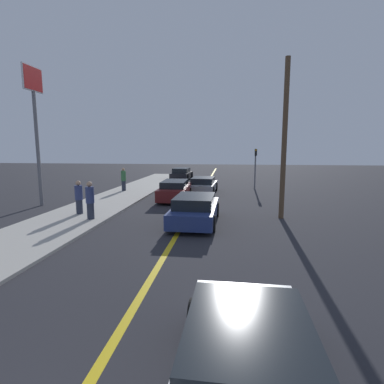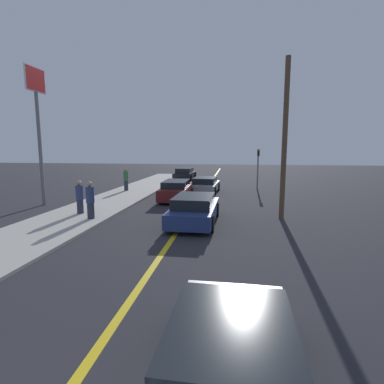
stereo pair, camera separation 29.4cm
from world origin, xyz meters
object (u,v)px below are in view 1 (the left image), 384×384
Objects in this scene: car_near_right_lane at (247,358)px; car_ahead_center at (195,209)px; traffic_light at (255,164)px; roadside_sign at (34,106)px; car_parked_left_lot at (203,185)px; pedestrian_mid_group at (90,200)px; pedestrian_far_standing at (79,197)px; pedestrian_by_sign at (124,179)px; utility_pole at (284,140)px; car_oncoming_far at (182,174)px; car_far_distant at (175,190)px.

car_near_right_lane is 0.83× the size of car_ahead_center.
roadside_sign is at bearing -146.29° from traffic_light.
pedestrian_mid_group reaches higher than car_parked_left_lot.
car_parked_left_lot is 2.36× the size of pedestrian_mid_group.
pedestrian_mid_group is 1.05× the size of pedestrian_far_standing.
pedestrian_by_sign is (-6.11, -0.36, 0.41)m from car_parked_left_lot.
pedestrian_mid_group is 0.53× the size of traffic_light.
pedestrian_by_sign is (-6.51, 8.85, 0.35)m from car_ahead_center.
car_near_right_lane is at bearing -101.91° from utility_pole.
traffic_light reaches higher than car_oncoming_far.
pedestrian_mid_group is (-6.61, 9.23, 0.39)m from car_near_right_lane.
utility_pole is (4.05, 1.43, 3.11)m from car_ahead_center.
pedestrian_by_sign reaches higher than car_far_distant.
roadside_sign is (-4.62, 3.29, 4.75)m from pedestrian_mid_group.
roadside_sign reaches higher than car_oncoming_far.
roadside_sign reaches higher than traffic_light.
traffic_light is at bearing 49.07° from pedestrian_far_standing.
roadside_sign is (-7.52, -2.90, 5.10)m from car_far_distant.
pedestrian_by_sign reaches higher than pedestrian_far_standing.
car_parked_left_lot is at bearing 56.83° from pedestrian_far_standing.
pedestrian_by_sign reaches higher than car_parked_left_lot.
car_ahead_center is 12.46m from traffic_light.
car_near_right_lane is at bearing -80.44° from car_parked_left_lot.
traffic_light reaches higher than pedestrian_far_standing.
traffic_light is at bearing 86.12° from car_near_right_lane.
pedestrian_mid_group is 0.22× the size of roadside_sign.
pedestrian_far_standing reaches higher than car_far_distant.
car_far_distant is 0.63× the size of utility_pole.
car_ahead_center is 0.98× the size of car_far_distant.
pedestrian_by_sign is (-8.25, 18.34, 0.39)m from car_near_right_lane.
car_far_distant is (-3.71, 15.43, 0.04)m from car_near_right_lane.
pedestrian_by_sign is 0.54× the size of traffic_light.
car_far_distant is at bearing -32.67° from pedestrian_by_sign.
pedestrian_by_sign is at bearing -105.02° from car_oncoming_far.
utility_pole is (10.56, -7.42, 2.75)m from pedestrian_by_sign.
car_parked_left_lot is 10.12m from pedestrian_far_standing.
car_parked_left_lot is at bearing 93.37° from car_ahead_center.
car_far_distant is 9.53m from roadside_sign.
car_ahead_center is at bearing 2.96° from pedestrian_mid_group.
pedestrian_far_standing is at bearing 136.83° from pedestrian_mid_group.
roadside_sign is at bearing -108.53° from car_oncoming_far.
utility_pole is at bearing -35.11° from pedestrian_by_sign.
car_oncoming_far is 18.55m from utility_pole.
traffic_light is 16.23m from roadside_sign.
car_far_distant is 2.67× the size of pedestrian_mid_group.
car_far_distant is at bearing 109.21° from car_ahead_center.
pedestrian_by_sign is at bearing -173.62° from car_parked_left_lot.
car_oncoming_far is 17.55m from pedestrian_far_standing.
car_near_right_lane is 17.59m from roadside_sign.
car_near_right_lane is 2.18× the size of pedestrian_by_sign.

